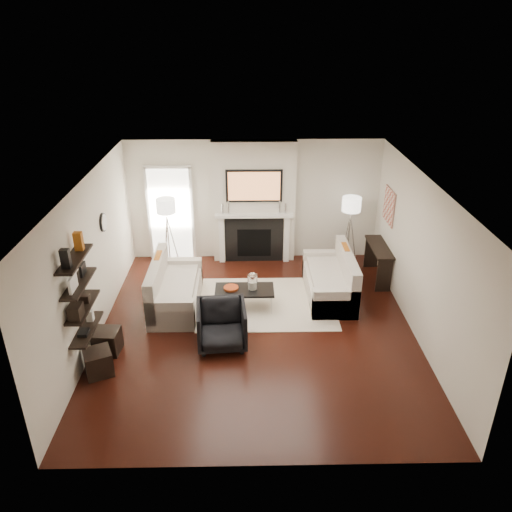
{
  "coord_description": "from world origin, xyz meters",
  "views": [
    {
      "loc": [
        -0.16,
        -7.43,
        5.02
      ],
      "look_at": [
        0.0,
        0.6,
        1.15
      ],
      "focal_mm": 35.0,
      "sensor_mm": 36.0,
      "label": 1
    }
  ],
  "objects_px": {
    "loveseat_left_base": "(176,296)",
    "loveseat_right_base": "(329,286)",
    "lamp_left_shade": "(166,206)",
    "armchair": "(222,323)",
    "coffee_table": "(245,290)",
    "ottoman_near": "(107,341)",
    "lamp_right_shade": "(352,204)"
  },
  "relations": [
    {
      "from": "loveseat_left_base",
      "to": "coffee_table",
      "type": "relative_size",
      "value": 1.64
    },
    {
      "from": "armchair",
      "to": "coffee_table",
      "type": "bearing_deg",
      "value": 66.85
    },
    {
      "from": "loveseat_left_base",
      "to": "loveseat_right_base",
      "type": "height_order",
      "value": "same"
    },
    {
      "from": "armchair",
      "to": "lamp_right_shade",
      "type": "xyz_separation_m",
      "value": [
        2.64,
        2.89,
        1.04
      ]
    },
    {
      "from": "loveseat_left_base",
      "to": "lamp_right_shade",
      "type": "xyz_separation_m",
      "value": [
        3.56,
        1.63,
        1.24
      ]
    },
    {
      "from": "loveseat_right_base",
      "to": "lamp_left_shade",
      "type": "bearing_deg",
      "value": 158.58
    },
    {
      "from": "coffee_table",
      "to": "lamp_left_shade",
      "type": "xyz_separation_m",
      "value": [
        -1.64,
        1.74,
        1.05
      ]
    },
    {
      "from": "coffee_table",
      "to": "lamp_right_shade",
      "type": "bearing_deg",
      "value": 37.81
    },
    {
      "from": "loveseat_left_base",
      "to": "coffee_table",
      "type": "distance_m",
      "value": 1.32
    },
    {
      "from": "coffee_table",
      "to": "ottoman_near",
      "type": "xyz_separation_m",
      "value": [
        -2.26,
        -1.3,
        -0.2
      ]
    },
    {
      "from": "loveseat_left_base",
      "to": "armchair",
      "type": "xyz_separation_m",
      "value": [
        0.92,
        -1.27,
        0.2
      ]
    },
    {
      "from": "loveseat_left_base",
      "to": "ottoman_near",
      "type": "xyz_separation_m",
      "value": [
        -0.96,
        -1.43,
        -0.01
      ]
    },
    {
      "from": "coffee_table",
      "to": "armchair",
      "type": "xyz_separation_m",
      "value": [
        -0.38,
        -1.14,
        0.01
      ]
    },
    {
      "from": "lamp_right_shade",
      "to": "ottoman_near",
      "type": "bearing_deg",
      "value": -145.91
    },
    {
      "from": "loveseat_left_base",
      "to": "coffee_table",
      "type": "bearing_deg",
      "value": -5.6
    },
    {
      "from": "loveseat_right_base",
      "to": "ottoman_near",
      "type": "xyz_separation_m",
      "value": [
        -3.91,
        -1.75,
        -0.01
      ]
    },
    {
      "from": "loveseat_left_base",
      "to": "lamp_right_shade",
      "type": "relative_size",
      "value": 4.5
    },
    {
      "from": "loveseat_right_base",
      "to": "lamp_left_shade",
      "type": "distance_m",
      "value": 3.75
    },
    {
      "from": "loveseat_right_base",
      "to": "lamp_left_shade",
      "type": "xyz_separation_m",
      "value": [
        -3.29,
        1.29,
        1.24
      ]
    },
    {
      "from": "lamp_left_shade",
      "to": "lamp_right_shade",
      "type": "relative_size",
      "value": 1.0
    },
    {
      "from": "coffee_table",
      "to": "lamp_right_shade",
      "type": "xyz_separation_m",
      "value": [
        2.26,
        1.76,
        1.05
      ]
    },
    {
      "from": "loveseat_right_base",
      "to": "ottoman_near",
      "type": "bearing_deg",
      "value": -155.94
    },
    {
      "from": "armchair",
      "to": "lamp_left_shade",
      "type": "bearing_deg",
      "value": 108.92
    },
    {
      "from": "lamp_right_shade",
      "to": "ottoman_near",
      "type": "relative_size",
      "value": 1.0
    },
    {
      "from": "coffee_table",
      "to": "lamp_left_shade",
      "type": "distance_m",
      "value": 2.61
    },
    {
      "from": "loveseat_left_base",
      "to": "loveseat_right_base",
      "type": "distance_m",
      "value": 2.98
    },
    {
      "from": "ottoman_near",
      "to": "lamp_right_shade",
      "type": "bearing_deg",
      "value": 34.09
    },
    {
      "from": "loveseat_left_base",
      "to": "armchair",
      "type": "distance_m",
      "value": 1.58
    },
    {
      "from": "armchair",
      "to": "lamp_right_shade",
      "type": "bearing_deg",
      "value": 42.89
    },
    {
      "from": "loveseat_right_base",
      "to": "coffee_table",
      "type": "height_order",
      "value": "same"
    },
    {
      "from": "loveseat_left_base",
      "to": "loveseat_right_base",
      "type": "xyz_separation_m",
      "value": [
        2.96,
        0.32,
        0.0
      ]
    },
    {
      "from": "loveseat_left_base",
      "to": "lamp_right_shade",
      "type": "bearing_deg",
      "value": 24.56
    }
  ]
}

